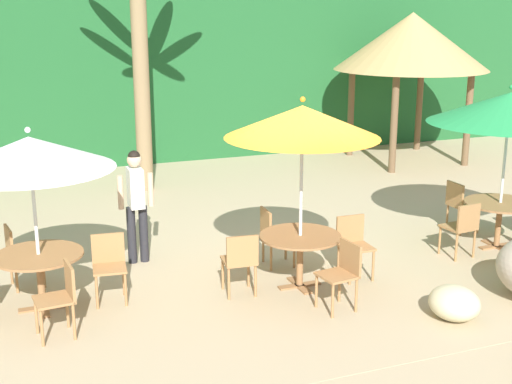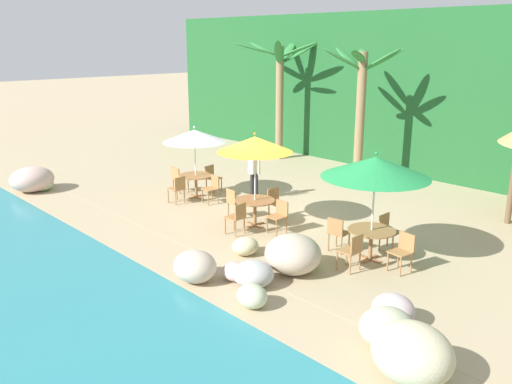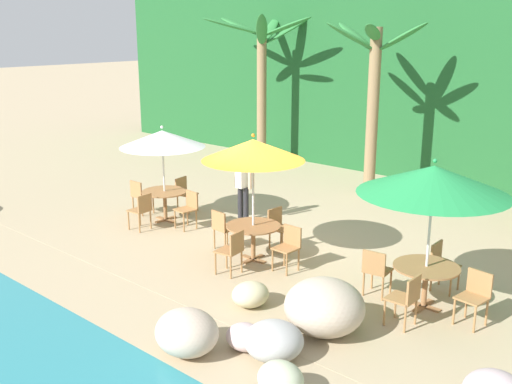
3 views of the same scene
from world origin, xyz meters
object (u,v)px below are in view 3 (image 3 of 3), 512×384
object	(u,v)px
chair_green_left	(376,269)
chair_orange_inland	(279,225)
umbrella_white	(162,139)
chair_white_seaward	(188,207)
chair_green_inland	(441,263)
waiter_in_white	(243,182)
chair_green_seaward	(475,294)
chair_green_right	(407,297)
chair_white_inland	(185,192)
palm_tree_nearest	(262,61)
palm_tree_second	(374,79)
umbrella_green	(434,180)
dining_table_white	(165,196)
dining_table_green	(426,273)
umbrella_orange	(253,150)
dining_table_orange	(253,231)
chair_white_right	(142,209)
chair_orange_seaward	(289,245)
chair_white_left	(140,195)

from	to	relation	value
chair_green_left	chair_orange_inland	bearing A→B (deg)	165.43
umbrella_white	chair_white_seaward	world-z (taller)	umbrella_white
chair_green_inland	waiter_in_white	xyz separation A→B (m)	(-5.31, 0.54, 0.47)
chair_green_seaward	chair_green_right	size ratio (longest dim) A/B	1.00
chair_white_inland	chair_green_left	xyz separation A→B (m)	(6.28, -1.21, 0.00)
palm_tree_nearest	palm_tree_second	xyz separation A→B (m)	(4.74, -0.91, -0.24)
umbrella_green	chair_green_seaward	distance (m)	1.90
dining_table_white	dining_table_green	xyz separation A→B (m)	(6.90, -0.19, 0.00)
umbrella_orange	chair_green_inland	world-z (taller)	umbrella_orange
umbrella_white	umbrella_orange	bearing A→B (deg)	-8.72
umbrella_white	dining_table_orange	xyz separation A→B (m)	(3.33, -0.51, -1.40)
palm_tree_second	dining_table_white	bearing A→B (deg)	-114.94
umbrella_white	waiter_in_white	world-z (taller)	umbrella_white
umbrella_white	dining_table_white	xyz separation A→B (m)	(-0.00, 0.00, -1.40)
chair_white_right	chair_orange_inland	distance (m)	3.33
chair_orange_seaward	waiter_in_white	bearing A→B (deg)	148.81
chair_green_right	chair_orange_inland	bearing A→B (deg)	159.60
chair_white_inland	chair_orange_inland	bearing A→B (deg)	-7.89
dining_table_green	palm_tree_nearest	bearing A→B (deg)	145.03
chair_white_seaward	chair_green_seaward	size ratio (longest dim) A/B	1.00
umbrella_orange	chair_green_right	distance (m)	4.10
dining_table_white	chair_white_seaward	xyz separation A→B (m)	(0.85, -0.01, -0.10)
dining_table_white	palm_tree_nearest	world-z (taller)	palm_tree_nearest
dining_table_white	chair_orange_inland	distance (m)	3.30
palm_tree_second	chair_green_inland	bearing A→B (deg)	-47.22
chair_green_right	chair_white_right	bearing A→B (deg)	178.31
dining_table_green	chair_green_inland	bearing A→B (deg)	97.59
chair_green_left	waiter_in_white	bearing A→B (deg)	160.99
chair_white_right	chair_orange_seaward	world-z (taller)	same
chair_white_left	chair_green_seaward	bearing A→B (deg)	-0.80
umbrella_orange	palm_tree_second	distance (m)	5.97
palm_tree_second	umbrella_white	bearing A→B (deg)	-114.94
dining_table_orange	chair_orange_inland	bearing A→B (deg)	92.97
chair_white_right	chair_orange_inland	bearing A→B (deg)	20.78
chair_orange_seaward	chair_orange_inland	xyz separation A→B (m)	(-0.90, 0.78, 0.00)
chair_orange_inland	umbrella_green	distance (m)	4.03
palm_tree_nearest	waiter_in_white	size ratio (longest dim) A/B	2.92
chair_green_seaward	dining_table_white	bearing A→B (deg)	178.41
umbrella_orange	chair_white_inland	bearing A→B (deg)	159.30
waiter_in_white	umbrella_orange	bearing A→B (deg)	-42.73
dining_table_orange	palm_tree_second	size ratio (longest dim) A/B	0.23
umbrella_orange	chair_white_left	bearing A→B (deg)	174.34
chair_white_right	dining_table_orange	distance (m)	3.17
chair_white_right	chair_green_right	size ratio (longest dim) A/B	1.00
chair_orange_inland	chair_green_inland	xyz separation A→B (m)	(3.50, 0.31, 0.00)
chair_white_inland	palm_tree_nearest	world-z (taller)	palm_tree_nearest
chair_white_seaward	dining_table_green	size ratio (longest dim) A/B	0.79
chair_green_seaward	palm_tree_nearest	world-z (taller)	palm_tree_nearest
chair_green_left	chair_white_inland	bearing A→B (deg)	169.12
umbrella_green	chair_green_left	bearing A→B (deg)	-167.21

